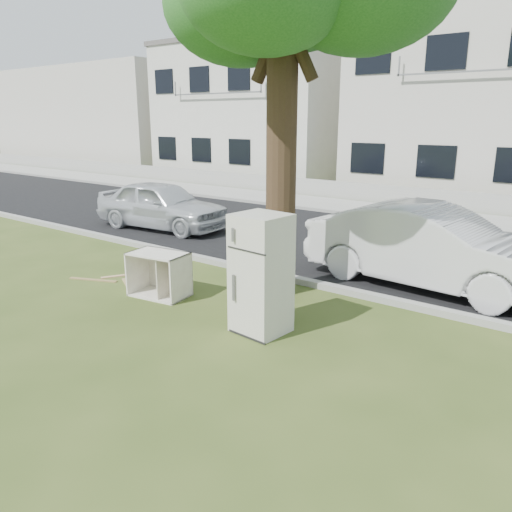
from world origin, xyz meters
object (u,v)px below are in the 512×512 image
Objects in this scene: fridge at (261,274)px; car_center at (431,247)px; cabinet at (159,274)px; car_left at (162,205)px.

fridge is 3.88m from car_center.
cabinet is 0.25× the size of car_left.
car_center is 8.07m from car_left.
cabinet is at bearing -178.04° from fridge.
car_center is (1.34, 3.65, -0.12)m from fridge.
fridge reaches higher than car_center.
fridge is at bearing 164.14° from car_center.
car_center reaches higher than car_left.
fridge is 0.38× the size of car_center.
fridge is 2.48m from cabinet.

